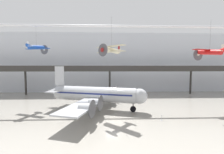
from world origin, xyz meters
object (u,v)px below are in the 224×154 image
at_px(airliner_silver_main, 94,94).
at_px(suspended_plane_red_highwing, 210,52).
at_px(suspended_plane_cream_biplane, 111,50).
at_px(stanchion_barrier, 162,119).
at_px(suspended_plane_blue_trainer, 37,48).

xyz_separation_m(airliner_silver_main, suspended_plane_red_highwing, (25.32, -3.29, 9.70)).
distance_m(suspended_plane_cream_biplane, stanchion_barrier, 16.55).
bearing_deg(suspended_plane_blue_trainer, suspended_plane_cream_biplane, -90.79).
relative_size(suspended_plane_blue_trainer, stanchion_barrier, 6.34).
bearing_deg(suspended_plane_red_highwing, airliner_silver_main, 66.29).
relative_size(suspended_plane_red_highwing, stanchion_barrier, 7.97).
bearing_deg(airliner_silver_main, stanchion_barrier, -15.15).
height_order(suspended_plane_red_highwing, suspended_plane_blue_trainer, suspended_plane_blue_trainer).
height_order(airliner_silver_main, stanchion_barrier, airliner_silver_main).
distance_m(airliner_silver_main, stanchion_barrier, 15.91).
bearing_deg(suspended_plane_cream_biplane, suspended_plane_blue_trainer, -69.42).
bearing_deg(suspended_plane_blue_trainer, suspended_plane_red_highwing, -78.17).
distance_m(suspended_plane_red_highwing, suspended_plane_blue_trainer, 40.23).
bearing_deg(suspended_plane_red_highwing, suspended_plane_cream_biplane, 76.37).
distance_m(suspended_plane_red_highwing, suspended_plane_cream_biplane, 21.37).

